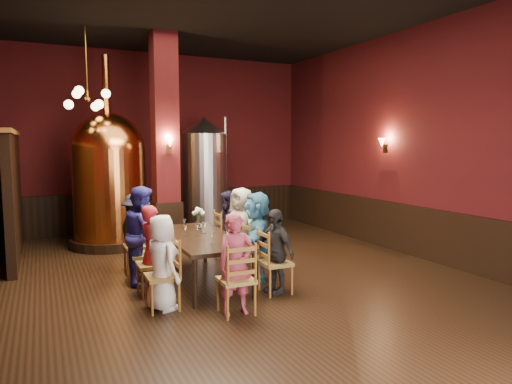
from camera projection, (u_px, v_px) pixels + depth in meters
name	position (u px, v px, depth m)	size (l,w,h in m)	color
room	(228.00, 142.00, 7.22)	(10.00, 10.02, 4.50)	black
wainscot_right	(413.00, 231.00, 9.09)	(0.08, 9.90, 1.00)	black
wainscot_back	(157.00, 210.00, 11.86)	(7.90, 0.08, 1.00)	black
column	(165.00, 142.00, 9.60)	(0.58, 0.58, 4.50)	#420E0F
partition	(14.00, 197.00, 8.84)	(0.22, 3.50, 2.40)	black
pendant_cluster	(88.00, 99.00, 8.96)	(0.90, 0.90, 1.70)	#A57226
sconce_wall	(386.00, 145.00, 9.60)	(0.20, 0.20, 0.36)	black
sconce_column	(169.00, 145.00, 9.34)	(0.20, 0.20, 0.36)	black
dining_table	(201.00, 240.00, 7.35)	(1.05, 2.42, 0.75)	black
chair_0	(162.00, 276.00, 6.12)	(0.46, 0.46, 0.92)	#946225
person_0	(162.00, 263.00, 6.10)	(0.63, 0.41, 1.29)	white
chair_1	(152.00, 264.00, 6.73)	(0.46, 0.46, 0.92)	#946225
person_1	(152.00, 250.00, 6.70)	(0.49, 0.32, 1.34)	maroon
chair_2	(144.00, 254.00, 7.32)	(0.46, 0.46, 0.92)	#946225
person_2	(143.00, 235.00, 7.29)	(0.76, 0.37, 1.56)	navy
chair_3	(137.00, 246.00, 7.93)	(0.46, 0.46, 0.92)	#946225
person_3	(136.00, 233.00, 7.91)	(0.89, 0.51, 1.38)	black
chair_4	(275.00, 263.00, 6.81)	(0.46, 0.46, 0.92)	#946225
person_4	(275.00, 251.00, 6.79)	(0.74, 0.31, 1.27)	black
chair_5	(257.00, 253.00, 7.42)	(0.46, 0.46, 0.92)	#946225
person_5	(257.00, 236.00, 7.39)	(1.35, 0.43, 1.46)	teal
chair_6	(242.00, 245.00, 8.02)	(0.46, 0.46, 0.92)	#946225
person_6	(241.00, 229.00, 7.99)	(0.72, 0.47, 1.47)	#BAB4A4
chair_7	(228.00, 237.00, 8.62)	(0.46, 0.46, 0.92)	#946225
person_7	(228.00, 226.00, 8.60)	(0.65, 0.32, 1.34)	#1F1932
chair_8	(236.00, 279.00, 5.96)	(0.46, 0.46, 0.92)	#946225
person_8	(236.00, 264.00, 5.94)	(0.49, 0.32, 1.33)	#A83851
copper_kettle	(109.00, 178.00, 9.85)	(1.79, 1.79, 4.08)	black
steel_vessel	(205.00, 176.00, 11.24)	(1.40, 1.40, 2.86)	#B2B2B7
rose_vase	(199.00, 214.00, 7.98)	(0.22, 0.22, 0.37)	white
wine_glass_0	(198.00, 231.00, 7.33)	(0.07, 0.07, 0.17)	white
wine_glass_1	(185.00, 231.00, 7.31)	(0.07, 0.07, 0.17)	white
wine_glass_2	(227.00, 238.00, 6.77)	(0.07, 0.07, 0.17)	white
wine_glass_3	(205.00, 228.00, 7.52)	(0.07, 0.07, 0.17)	white
wine_glass_4	(212.00, 238.00, 6.76)	(0.07, 0.07, 0.17)	white
wine_glass_5	(184.00, 224.00, 7.93)	(0.07, 0.07, 0.17)	white
wine_glass_6	(201.00, 229.00, 7.46)	(0.07, 0.07, 0.17)	white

